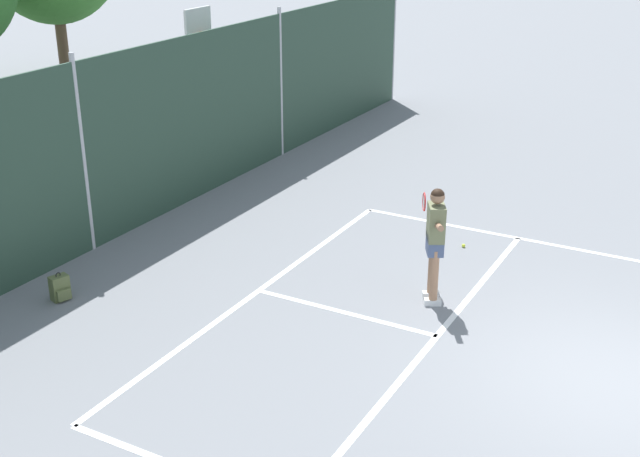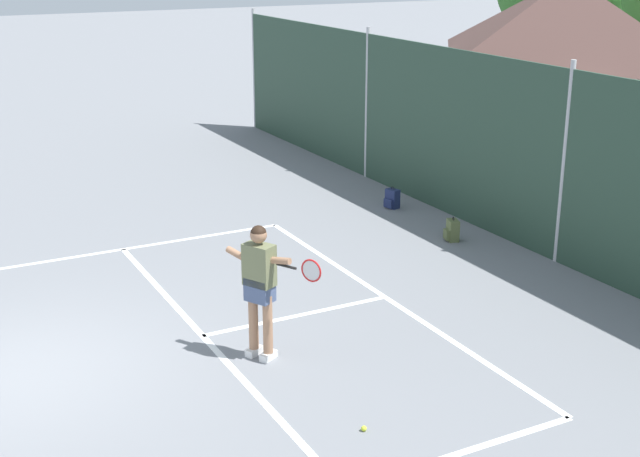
# 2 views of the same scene
# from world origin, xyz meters

# --- Properties ---
(ground_plane) EXTENTS (120.00, 120.00, 0.00)m
(ground_plane) POSITION_xyz_m (0.00, 0.00, 0.00)
(ground_plane) COLOR slate
(court_markings) EXTENTS (8.30, 11.10, 0.01)m
(court_markings) POSITION_xyz_m (0.00, 0.65, 0.00)
(court_markings) COLOR white
(court_markings) RESTS_ON ground
(chainlink_fence) EXTENTS (26.09, 0.09, 3.48)m
(chainlink_fence) POSITION_xyz_m (-0.00, 9.00, 1.67)
(chainlink_fence) COLOR #284233
(chainlink_fence) RESTS_ON ground
(clubhouse_building) EXTENTS (6.70, 4.75, 4.54)m
(clubhouse_building) POSITION_xyz_m (-5.35, 13.81, 2.36)
(clubhouse_building) COLOR silver
(clubhouse_building) RESTS_ON ground
(tennis_player) EXTENTS (1.24, 0.82, 1.85)m
(tennis_player) POSITION_xyz_m (0.99, 2.95, 1.11)
(tennis_player) COLOR silver
(tennis_player) RESTS_ON ground
(tennis_ball) EXTENTS (0.07, 0.07, 0.07)m
(tennis_ball) POSITION_xyz_m (3.22, 3.22, 0.03)
(tennis_ball) COLOR #CCE033
(tennis_ball) RESTS_ON ground
(backpack_navy) EXTENTS (0.31, 0.29, 0.46)m
(backpack_navy) POSITION_xyz_m (-4.02, 8.17, 0.19)
(backpack_navy) COLOR navy
(backpack_navy) RESTS_ON ground
(backpack_olive) EXTENTS (0.32, 0.31, 0.46)m
(backpack_olive) POSITION_xyz_m (-1.74, 8.04, 0.19)
(backpack_olive) COLOR #566038
(backpack_olive) RESTS_ON ground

